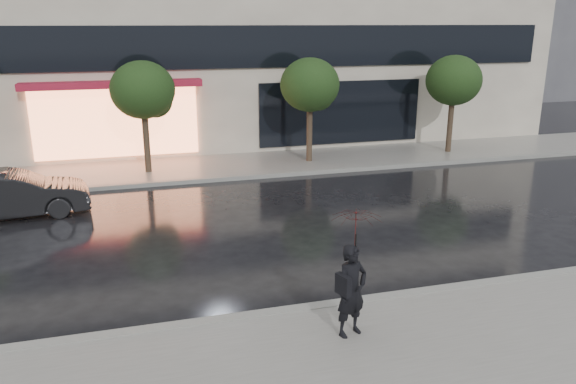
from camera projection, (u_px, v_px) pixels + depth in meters
name	position (u px, v px, depth m)	size (l,w,h in m)	color
ground	(318.00, 286.00, 11.57)	(120.00, 120.00, 0.00)	black
sidewalk_near	(386.00, 375.00, 8.56)	(60.00, 4.50, 0.12)	slate
sidewalk_far	(231.00, 166.00, 21.00)	(60.00, 3.50, 0.12)	slate
curb_near	(335.00, 306.00, 10.63)	(60.00, 0.25, 0.14)	gray
curb_far	(240.00, 177.00, 19.38)	(60.00, 0.25, 0.14)	gray
tree_mid_west	(145.00, 92.00, 19.20)	(2.20, 2.20, 3.99)	#33261C
tree_mid_east	(311.00, 87.00, 20.76)	(2.20, 2.20, 3.99)	#33261C
tree_far_east	(455.00, 82.00, 22.31)	(2.20, 2.20, 3.99)	#33261C
parked_car	(13.00, 195.00, 15.48)	(1.38, 3.96, 1.31)	black
pedestrian_with_umbrella	(354.00, 257.00, 9.19)	(1.07, 1.07, 2.22)	black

